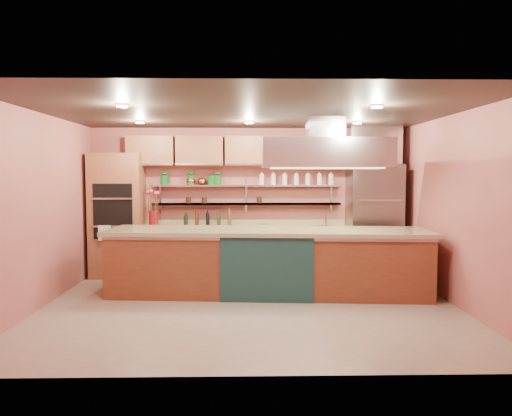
{
  "coord_description": "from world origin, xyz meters",
  "views": [
    {
      "loc": [
        -0.06,
        -7.13,
        1.94
      ],
      "look_at": [
        0.11,
        1.0,
        1.37
      ],
      "focal_mm": 35.0,
      "sensor_mm": 36.0,
      "label": 1
    }
  ],
  "objects_px": {
    "island": "(268,262)",
    "flower_vase": "(153,219)",
    "refrigerator": "(374,220)",
    "kitchen_scale": "(264,225)",
    "green_canister": "(211,180)",
    "copper_kettle": "(202,181)"
  },
  "relations": [
    {
      "from": "copper_kettle",
      "to": "flower_vase",
      "type": "bearing_deg",
      "value": -166.09
    },
    {
      "from": "kitchen_scale",
      "to": "green_canister",
      "type": "relative_size",
      "value": 0.82
    },
    {
      "from": "refrigerator",
      "to": "green_canister",
      "type": "distance_m",
      "value": 3.16
    },
    {
      "from": "refrigerator",
      "to": "green_canister",
      "type": "xyz_separation_m",
      "value": [
        -3.06,
        0.23,
        0.75
      ]
    },
    {
      "from": "island",
      "to": "flower_vase",
      "type": "distance_m",
      "value": 2.56
    },
    {
      "from": "island",
      "to": "kitchen_scale",
      "type": "height_order",
      "value": "island"
    },
    {
      "from": "island",
      "to": "green_canister",
      "type": "xyz_separation_m",
      "value": [
        -1.01,
        1.62,
        1.28
      ]
    },
    {
      "from": "flower_vase",
      "to": "island",
      "type": "bearing_deg",
      "value": -34.05
    },
    {
      "from": "refrigerator",
      "to": "flower_vase",
      "type": "relative_size",
      "value": 6.96
    },
    {
      "from": "flower_vase",
      "to": "kitchen_scale",
      "type": "distance_m",
      "value": 2.07
    },
    {
      "from": "flower_vase",
      "to": "copper_kettle",
      "type": "height_order",
      "value": "copper_kettle"
    },
    {
      "from": "kitchen_scale",
      "to": "green_canister",
      "type": "distance_m",
      "value": 1.32
    },
    {
      "from": "refrigerator",
      "to": "flower_vase",
      "type": "distance_m",
      "value": 4.13
    },
    {
      "from": "refrigerator",
      "to": "island",
      "type": "height_order",
      "value": "refrigerator"
    },
    {
      "from": "refrigerator",
      "to": "flower_vase",
      "type": "height_order",
      "value": "refrigerator"
    },
    {
      "from": "island",
      "to": "refrigerator",
      "type": "bearing_deg",
      "value": 38.32
    },
    {
      "from": "flower_vase",
      "to": "copper_kettle",
      "type": "distance_m",
      "value": 1.15
    },
    {
      "from": "flower_vase",
      "to": "refrigerator",
      "type": "bearing_deg",
      "value": -0.14
    },
    {
      "from": "kitchen_scale",
      "to": "copper_kettle",
      "type": "height_order",
      "value": "copper_kettle"
    },
    {
      "from": "island",
      "to": "copper_kettle",
      "type": "height_order",
      "value": "copper_kettle"
    },
    {
      "from": "flower_vase",
      "to": "kitchen_scale",
      "type": "xyz_separation_m",
      "value": [
        2.06,
        0.0,
        -0.11
      ]
    },
    {
      "from": "island",
      "to": "kitchen_scale",
      "type": "bearing_deg",
      "value": 94.6
    }
  ]
}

